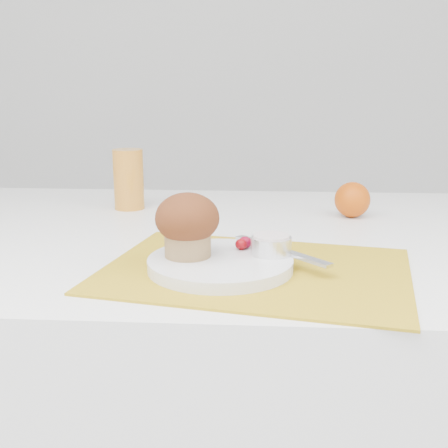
# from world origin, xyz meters

# --- Properties ---
(table) EXTENTS (1.20, 0.80, 0.75)m
(table) POSITION_xyz_m (0.00, 0.05, 0.38)
(table) COLOR white
(table) RESTS_ON ground
(placemat) EXTENTS (0.48, 0.39, 0.00)m
(placemat) POSITION_xyz_m (0.06, -0.17, 0.75)
(placemat) COLOR #B89219
(placemat) RESTS_ON table
(plate) EXTENTS (0.24, 0.24, 0.02)m
(plate) POSITION_xyz_m (0.01, -0.17, 0.76)
(plate) COLOR silver
(plate) RESTS_ON placemat
(ramekin) EXTENTS (0.07, 0.07, 0.03)m
(ramekin) POSITION_xyz_m (0.09, -0.15, 0.78)
(ramekin) COLOR silver
(ramekin) RESTS_ON plate
(cream) EXTENTS (0.06, 0.06, 0.01)m
(cream) POSITION_xyz_m (0.09, -0.15, 0.80)
(cream) COLOR silver
(cream) RESTS_ON ramekin
(raspberry_near) EXTENTS (0.02, 0.02, 0.02)m
(raspberry_near) POSITION_xyz_m (0.04, -0.13, 0.78)
(raspberry_near) COLOR #590206
(raspberry_near) RESTS_ON plate
(raspberry_far) EXTENTS (0.02, 0.02, 0.02)m
(raspberry_far) POSITION_xyz_m (0.05, -0.12, 0.78)
(raspberry_far) COLOR #540214
(raspberry_far) RESTS_ON plate
(butter_knife) EXTENTS (0.14, 0.15, 0.00)m
(butter_knife) POSITION_xyz_m (0.10, -0.13, 0.77)
(butter_knife) COLOR silver
(butter_knife) RESTS_ON plate
(orange) EXTENTS (0.07, 0.07, 0.07)m
(orange) POSITION_xyz_m (0.25, 0.18, 0.79)
(orange) COLOR #C34C06
(orange) RESTS_ON table
(juice_glass) EXTENTS (0.08, 0.08, 0.13)m
(juice_glass) POSITION_xyz_m (-0.21, 0.23, 0.81)
(juice_glass) COLOR orange
(juice_glass) RESTS_ON table
(muffin) EXTENTS (0.09, 0.09, 0.09)m
(muffin) POSITION_xyz_m (-0.03, -0.16, 0.82)
(muffin) COLOR #9C794B
(muffin) RESTS_ON plate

